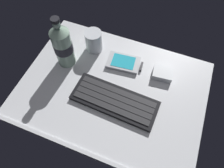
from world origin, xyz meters
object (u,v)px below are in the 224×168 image
at_px(handheld_device, 125,63).
at_px(charger_block, 163,74).
at_px(juice_cup, 94,42).
at_px(water_bottle, 63,45).
at_px(keyboard, 115,100).

bearing_deg(handheld_device, charger_block, 0.75).
bearing_deg(juice_cup, water_bottle, -126.72).
xyz_separation_m(water_bottle, charger_block, (0.35, 0.07, -0.08)).
relative_size(juice_cup, water_bottle, 0.41).
bearing_deg(handheld_device, juice_cup, 168.34).
bearing_deg(keyboard, charger_block, 52.76).
distance_m(juice_cup, water_bottle, 0.13).
bearing_deg(handheld_device, water_bottle, -162.42).
bearing_deg(charger_block, juice_cup, 174.60).
distance_m(keyboard, juice_cup, 0.25).
height_order(juice_cup, charger_block, juice_cup).
xyz_separation_m(juice_cup, water_bottle, (-0.07, -0.09, 0.05)).
relative_size(keyboard, charger_block, 4.21).
bearing_deg(water_bottle, juice_cup, 53.28).
height_order(keyboard, juice_cup, juice_cup).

